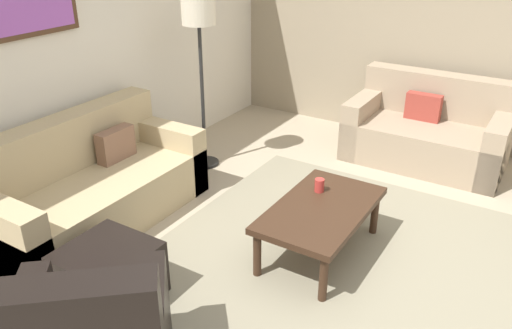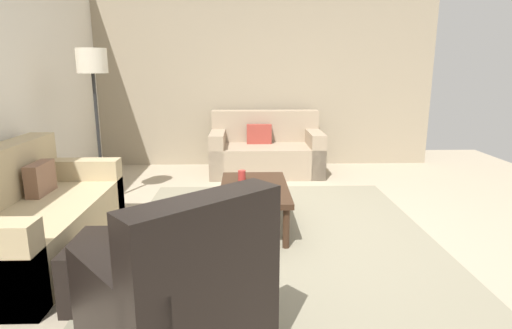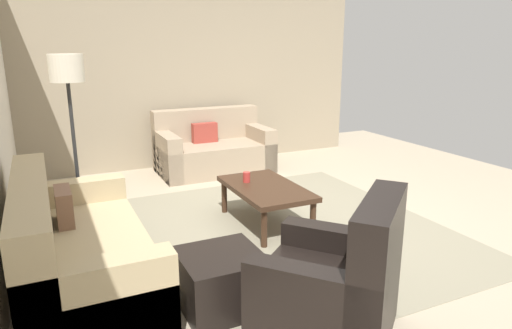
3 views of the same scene
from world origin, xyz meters
The scene contains 11 objects.
ground_plane centered at (0.00, 0.00, 0.00)m, with size 8.00×8.00×0.00m, color tan.
rear_partition centered at (0.00, 2.60, 1.40)m, with size 6.00×0.12×2.80m, color silver.
stone_feature_panel centered at (3.00, 0.00, 1.40)m, with size 0.12×5.20×2.80m, color gray.
area_rug centered at (0.00, 0.00, 0.00)m, with size 3.29×2.78×0.01m, color gray.
couch_main centered at (-0.33, 2.10, 0.30)m, with size 1.92×0.89×0.88m.
couch_loveseat centered at (2.44, 0.00, 0.30)m, with size 0.91×1.58×0.88m.
ottoman centered at (-0.98, 1.18, 0.20)m, with size 0.56×0.56×0.40m, color black.
coffee_table centered at (0.25, 0.22, 0.36)m, with size 1.10×0.64×0.41m.
cup centered at (0.46, 0.34, 0.46)m, with size 0.08×0.08×0.11m, color #B2332D.
lamp_standing centered at (1.06, 1.93, 1.41)m, with size 0.32×0.32×1.71m.
framed_artwork centered at (-0.27, 2.51, 1.76)m, with size 0.83×0.04×0.50m.
Camera 1 is at (-2.82, -1.11, 2.35)m, focal length 36.02 mm.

